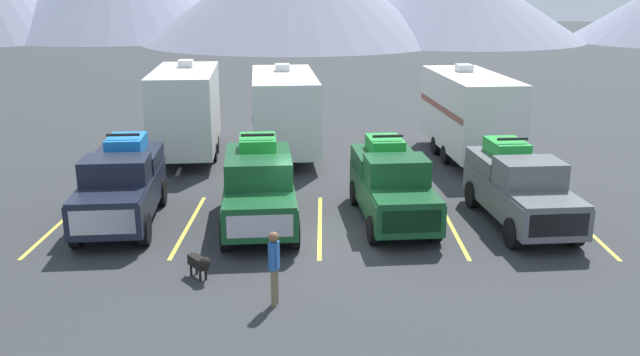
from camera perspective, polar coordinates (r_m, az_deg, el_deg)
name	(u,v)px	position (r m, az deg, el deg)	size (l,w,h in m)	color
ground_plane	(320,236)	(19.75, -0.03, -4.88)	(240.00, 240.00, 0.00)	#2D3033
pickup_truck_a	(122,184)	(21.40, -16.25, -0.50)	(2.56, 5.48, 2.59)	black
pickup_truck_b	(259,185)	(20.48, -5.13, -0.61)	(2.59, 5.48, 2.63)	#144723
pickup_truck_c	(391,184)	(20.92, 5.99, -0.47)	(2.45, 5.40, 2.50)	#144723
pickup_truck_d	(519,186)	(21.36, 16.30, -0.69)	(2.47, 5.48, 2.47)	#595B60
lot_stripe_a	(58,225)	(22.12, -21.04, -3.66)	(0.12, 5.50, 0.01)	gold
lot_stripe_b	(189,225)	(21.01, -10.90, -3.87)	(0.12, 5.50, 0.01)	gold
lot_stripe_c	(320,225)	(20.62, -0.01, -3.96)	(0.12, 5.50, 0.01)	gold
lot_stripe_d	(451,225)	(20.98, 10.89, -3.91)	(0.12, 5.50, 0.01)	gold
lot_stripe_e	(582,226)	(22.05, 21.08, -3.73)	(0.12, 5.50, 0.01)	gold
camper_trailer_a	(186,108)	(28.80, -11.16, 5.74)	(3.04, 7.48, 3.96)	silver
camper_trailer_b	(284,109)	(28.71, -3.04, 5.76)	(3.20, 8.07, 3.74)	white
camper_trailer_c	(469,111)	(28.78, 12.35, 5.49)	(3.08, 8.02, 3.79)	silver
person_a	(274,263)	(15.35, -3.85, -7.13)	(0.25, 0.38, 1.75)	#726047
dog	(200,263)	(17.07, -9.98, -7.00)	(0.66, 0.76, 0.66)	black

